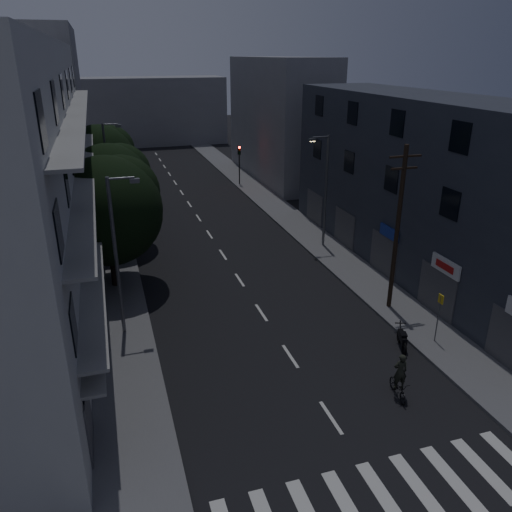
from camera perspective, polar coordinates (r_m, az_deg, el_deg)
ground at (r=40.23m, az=-5.49°, el=2.70°), size 160.00×160.00×0.00m
sidewalk_left at (r=39.50m, az=-16.19°, el=1.64°), size 3.00×90.00×0.15m
sidewalk_right at (r=42.26m, az=4.52°, el=3.80°), size 3.00×90.00×0.15m
crosswalk at (r=18.37m, az=14.42°, el=-25.15°), size 10.90×3.00×0.01m
lane_markings at (r=46.08m, az=-7.13°, el=5.16°), size 0.15×60.50×0.01m
building_left at (r=31.20m, az=-25.35°, el=8.34°), size 7.00×36.00×14.00m
building_right at (r=33.59m, az=19.04°, el=7.47°), size 6.19×28.00×11.00m
building_far_left at (r=60.62m, az=-22.24°, el=15.54°), size 6.00×20.00×16.00m
building_far_right at (r=58.02m, az=2.65°, el=15.35°), size 6.00×20.00×13.00m
building_far_end at (r=82.98m, az=-12.41°, el=15.88°), size 24.00×8.00×10.00m
tree_near at (r=30.24m, az=-16.55°, el=5.44°), size 6.41×6.41×7.90m
tree_mid at (r=36.88m, az=-16.33°, el=7.94°), size 6.09×6.09×7.49m
tree_far at (r=45.83m, az=-17.35°, el=10.62°), size 6.19×6.19×7.65m
traffic_signal_far_right at (r=54.20m, az=-1.92°, el=11.25°), size 0.28×0.37×4.10m
traffic_signal_far_left at (r=54.10m, az=-16.01°, el=10.40°), size 0.28×0.37×4.10m
street_lamp_left_near at (r=24.75m, az=-15.52°, el=0.68°), size 1.51×0.25×8.00m
street_lamp_right at (r=36.01m, az=7.84°, el=7.92°), size 1.51×0.25×8.00m
street_lamp_left_far at (r=43.63m, az=-16.48°, el=9.71°), size 1.51×0.25×8.00m
utility_pole at (r=27.35m, az=15.88°, el=3.28°), size 1.80×0.24×9.00m
bus_stop_sign at (r=25.68m, az=20.21°, el=-5.76°), size 0.06×0.35×2.52m
motorcycle at (r=25.49m, az=16.35°, el=-9.13°), size 0.84×1.75×1.18m
cyclist at (r=22.08m, az=16.01°, el=-13.72°), size 0.81×1.68×2.05m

